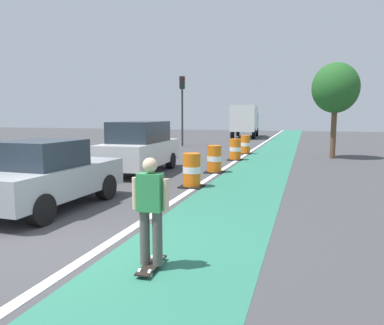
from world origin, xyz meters
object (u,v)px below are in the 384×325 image
Objects in this scene: parked_sedan_nearest at (47,175)px; parked_suv_second at (140,147)px; skateboarder_on_lane at (151,210)px; pedestrian_crossing at (115,144)px; traffic_barrel_back at (235,150)px; delivery_truck_down_block at (245,119)px; traffic_light_corner at (182,98)px; traffic_barrel_front at (192,171)px; traffic_barrel_far at (245,145)px; street_tree_sidewalk at (336,88)px; traffic_barrel_mid at (214,159)px.

parked_suv_second is (-0.29, 5.93, 0.20)m from parked_sedan_nearest.
parked_suv_second reaches higher than skateboarder_on_lane.
parked_suv_second reaches higher than pedestrian_crossing.
traffic_barrel_back is 0.68× the size of pedestrian_crossing.
delivery_truck_down_block is 21.36m from pedestrian_crossing.
traffic_barrel_front is at bearing -70.24° from traffic_light_corner.
traffic_light_corner reaches higher than delivery_truck_down_block.
street_tree_sidewalk is (4.80, -0.96, 3.14)m from traffic_barrel_far.
parked_sedan_nearest is at bearing -110.58° from traffic_barrel_mid.
traffic_light_corner is (-2.50, 12.67, 2.47)m from parked_suv_second.
delivery_truck_down_block is 18.50m from street_tree_sidewalk.
parked_sedan_nearest is 0.88× the size of parked_suv_second.
traffic_barrel_back is 0.22× the size of street_tree_sidewalk.
traffic_light_corner reaches higher than traffic_barrel_front.
skateboarder_on_lane is at bearing -58.95° from pedestrian_crossing.
delivery_truck_down_block reaches higher than skateboarder_on_lane.
traffic_barrel_far is (2.60, 14.34, -0.30)m from parked_sedan_nearest.
parked_sedan_nearest is 7.27m from traffic_barrel_mid.
traffic_barrel_front is 7.45m from traffic_barrel_back.
delivery_truck_down_block reaches higher than traffic_barrel_front.
traffic_barrel_mid is 6.21m from pedestrian_crossing.
parked_suv_second is (-4.17, 8.52, 0.12)m from skateboarder_on_lane.
traffic_barrel_back is 6.17m from street_tree_sidewalk.
parked_sedan_nearest is 9.70m from pedestrian_crossing.
parked_suv_second is 8.91m from traffic_barrel_far.
parked_suv_second is at bearing -163.01° from traffic_barrel_mid.
pedestrian_crossing is (-2.90, 3.23, -0.17)m from parked_suv_second.
skateboarder_on_lane is 13.77m from traffic_barrel_back.
parked_suv_second is 4.30× the size of traffic_barrel_back.
parked_sedan_nearest reaches higher than traffic_barrel_mid.
pedestrian_crossing is 11.74m from street_tree_sidewalk.
traffic_barrel_front is (-1.31, 6.25, -0.38)m from skateboarder_on_lane.
traffic_light_corner is at bearing 125.74° from traffic_barrel_back.
skateboarder_on_lane reaches higher than traffic_barrel_mid.
delivery_truck_down_block reaches higher than pedestrian_crossing.
skateboarder_on_lane is 22.36m from traffic_light_corner.
parked_sedan_nearest is 30.27m from delivery_truck_down_block.
parked_sedan_nearest is 5.94m from parked_suv_second.
traffic_barrel_far is 0.68× the size of pedestrian_crossing.
skateboarder_on_lane is at bearing -78.18° from traffic_barrel_front.
parked_suv_second is at bearing -119.09° from traffic_barrel_back.
delivery_truck_down_block reaches higher than traffic_barrel_back.
traffic_light_corner is (-2.83, -11.66, 1.65)m from delivery_truck_down_block.
street_tree_sidewalk reaches higher than traffic_barrel_far.
traffic_barrel_mid is at bearing -90.59° from traffic_barrel_back.
traffic_barrel_far is at bearing 79.71° from parked_sedan_nearest.
traffic_light_corner is at bearing 152.89° from street_tree_sidewalk.
parked_sedan_nearest is 3.80× the size of traffic_barrel_far.
delivery_truck_down_block is (-3.84, 32.84, 0.94)m from skateboarder_on_lane.
traffic_barrel_mid is 23.63m from delivery_truck_down_block.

